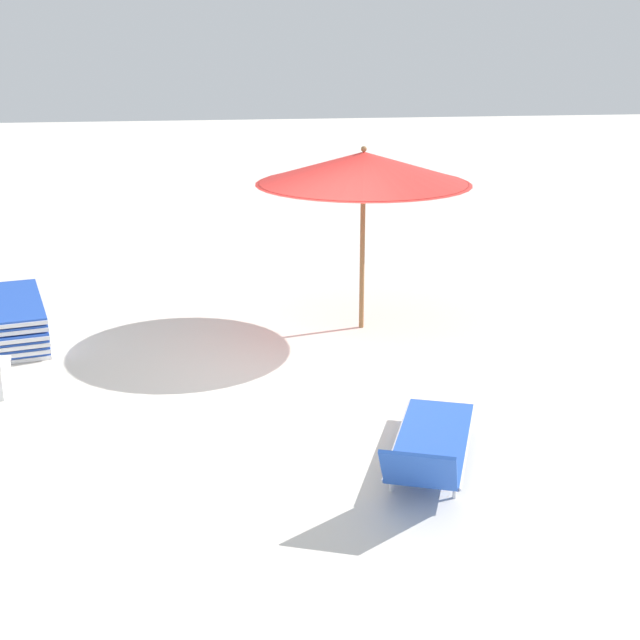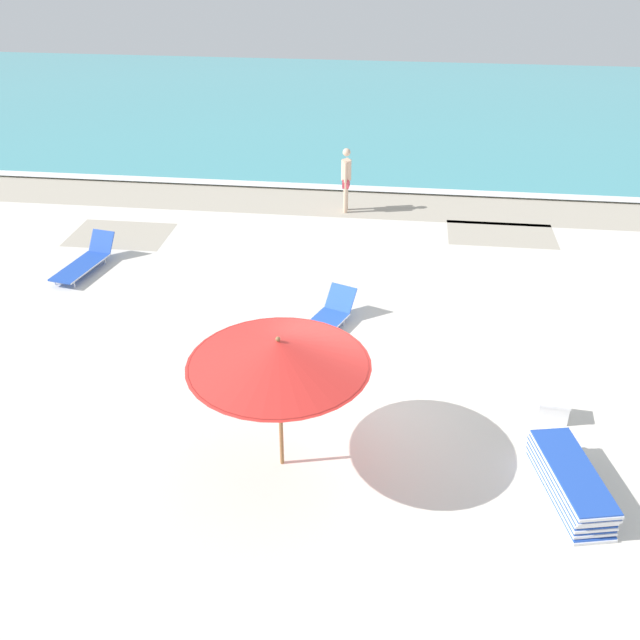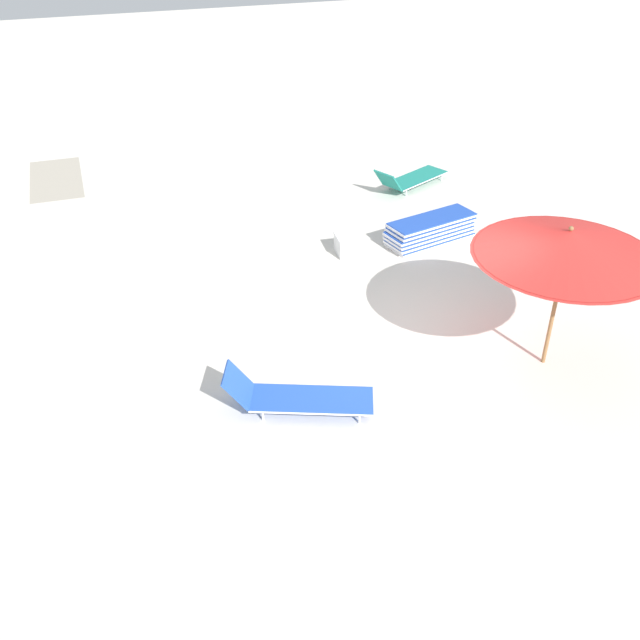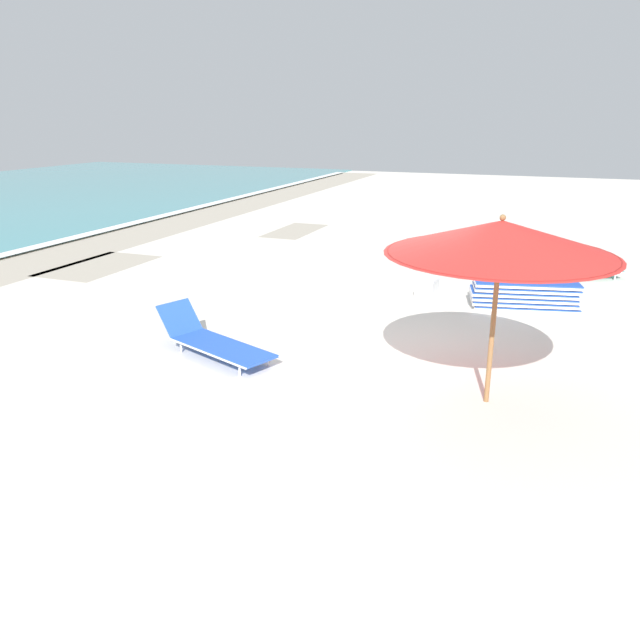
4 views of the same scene
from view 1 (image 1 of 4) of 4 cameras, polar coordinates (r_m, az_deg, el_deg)
name	(u,v)px [view 1 (image 1 of 4)]	position (r m, az deg, el deg)	size (l,w,h in m)	color
ground_plane	(292,386)	(9.60, -1.81, -4.27)	(60.00, 60.00, 0.16)	silver
beach_umbrella	(364,168)	(10.79, 2.81, 9.67)	(2.60, 2.60, 2.26)	olive
lounger_stack	(17,319)	(11.34, -18.82, 0.03)	(1.02, 1.99, 0.49)	blue
sun_lounger_beside_umbrella	(430,446)	(7.64, 7.03, -8.03)	(1.30, 2.11, 0.62)	blue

